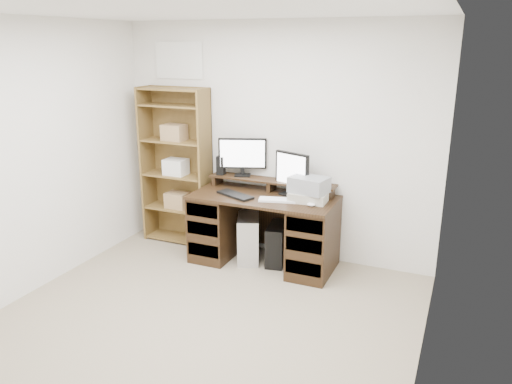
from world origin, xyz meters
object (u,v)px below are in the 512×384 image
Objects in this scene: desk at (264,228)px; tower_black at (277,244)px; printer at (309,197)px; bookshelf at (177,165)px; monitor_wide at (242,155)px; tower_silver at (248,237)px; monitor_small at (292,172)px.

desk reaches higher than tower_black.
printer is at bearing 1.55° from desk.
desk is 0.83× the size of bookshelf.
monitor_wide reaches higher than printer.
tower_silver is 0.28× the size of bookshelf.
monitor_wide is at bearing -169.82° from monitor_small.
monitor_small is at bearing -6.96° from tower_silver.
desk is at bearing -30.30° from tower_silver.
monitor_wide is at bearing 149.24° from tower_black.
tower_black is at bearing -41.13° from monitor_wide.
monitor_small is 0.99× the size of tower_black.
tower_silver is at bearing 172.36° from desk.
bookshelf is (-1.30, 0.15, 0.71)m from tower_black.
printer is at bearing -11.23° from monitor_small.
tower_black is (0.13, 0.06, -0.18)m from desk.
desk is 0.23m from tower_black.
bookshelf reaches higher than printer.
tower_silver is at bearing 177.37° from printer.
tower_silver is 1.11× the size of tower_black.
desk is 3.00× the size of tower_silver.
bookshelf is (-1.42, 0.06, -0.08)m from monitor_small.
monitor_wide is 1.11× the size of tower_black.
printer is 0.21× the size of bookshelf.
monitor_small is 1.42m from bookshelf.
printer is 0.68m from tower_black.
monitor_small is (0.25, 0.15, 0.60)m from desk.
monitor_small reaches higher than printer.
bookshelf reaches higher than monitor_wide.
bookshelf reaches higher than monitor_small.
monitor_wide is 0.89m from tower_silver.
monitor_wide is 1.12× the size of monitor_small.
desk is 1.31m from bookshelf.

